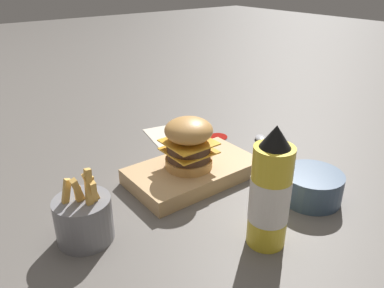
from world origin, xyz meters
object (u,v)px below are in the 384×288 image
object	(u,v)px
serving_board	(192,171)
fries_basket	(84,218)
ketchup_bottle	(269,194)
side_bowl	(312,186)
burger	(189,143)
spoon	(262,141)

from	to	relation	value
serving_board	fries_basket	bearing A→B (deg)	11.12
ketchup_bottle	fries_basket	bearing A→B (deg)	-39.13
ketchup_bottle	side_bowl	distance (m)	0.19
burger	fries_basket	distance (m)	0.27
burger	ketchup_bottle	xyz separation A→B (m)	(0.02, 0.25, 0.01)
side_bowl	spoon	xyz separation A→B (m)	(-0.12, -0.25, -0.03)
burger	side_bowl	distance (m)	0.27
spoon	burger	bearing A→B (deg)	129.06
serving_board	side_bowl	size ratio (longest dim) A/B	2.32
burger	ketchup_bottle	distance (m)	0.25
side_bowl	burger	bearing A→B (deg)	-53.88
burger	spoon	bearing A→B (deg)	-172.49
spoon	side_bowl	bearing A→B (deg)	-174.86
serving_board	spoon	xyz separation A→B (m)	(-0.27, -0.03, -0.01)
burger	fries_basket	xyz separation A→B (m)	(0.26, 0.05, -0.05)
burger	ketchup_bottle	bearing A→B (deg)	85.09
side_bowl	ketchup_bottle	bearing A→B (deg)	11.50
burger	serving_board	bearing A→B (deg)	-159.42
side_bowl	spoon	size ratio (longest dim) A/B	0.92
burger	side_bowl	size ratio (longest dim) A/B	0.92
serving_board	ketchup_bottle	world-z (taller)	ketchup_bottle
serving_board	ketchup_bottle	distance (m)	0.27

